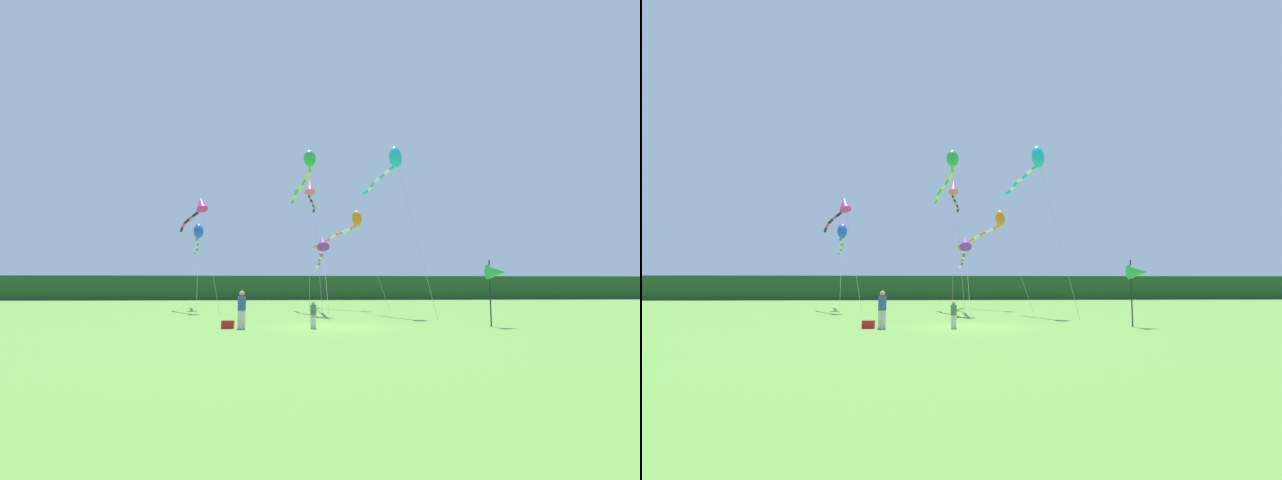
# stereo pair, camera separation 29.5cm
# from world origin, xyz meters

# --- Properties ---
(ground_plane) EXTENTS (120.00, 120.00, 0.00)m
(ground_plane) POSITION_xyz_m (0.00, 0.00, 0.00)
(ground_plane) COLOR #5B9338
(distant_treeline) EXTENTS (108.00, 2.89, 3.36)m
(distant_treeline) POSITION_xyz_m (0.00, 45.00, 1.68)
(distant_treeline) COLOR #234C23
(distant_treeline) RESTS_ON ground
(person_adult) EXTENTS (0.37, 0.37, 1.68)m
(person_adult) POSITION_xyz_m (-3.99, -0.51, 0.94)
(person_adult) COLOR silver
(person_adult) RESTS_ON ground
(person_child) EXTENTS (0.27, 0.27, 1.23)m
(person_child) POSITION_xyz_m (-0.79, -0.67, 0.69)
(person_child) COLOR silver
(person_child) RESTS_ON ground
(cooler_box) EXTENTS (0.55, 0.43, 0.35)m
(cooler_box) POSITION_xyz_m (-4.60, -0.36, 0.17)
(cooler_box) COLOR red
(cooler_box) RESTS_ON ground
(banner_flag_pole) EXTENTS (0.90, 0.70, 3.11)m
(banner_flag_pole) POSITION_xyz_m (7.91, -0.35, 2.53)
(banner_flag_pole) COLOR black
(banner_flag_pole) RESTS_ON ground
(kite_rainbow) EXTENTS (1.27, 9.79, 11.54)m
(kite_rainbow) POSITION_xyz_m (0.06, 18.88, 10.56)
(kite_rainbow) COLOR #B2B2B2
(kite_rainbow) RESTS_ON ground
(kite_green) EXTENTS (2.00, 10.25, 11.82)m
(kite_green) POSITION_xyz_m (-0.51, 11.93, 10.76)
(kite_green) COLOR #B2B2B2
(kite_green) RESTS_ON ground
(kite_magenta) EXTENTS (4.66, 8.54, 8.79)m
(kite_magenta) POSITION_xyz_m (-8.68, 13.69, 7.89)
(kite_magenta) COLOR #B2B2B2
(kite_magenta) RESTS_ON ground
(kite_purple) EXTENTS (0.83, 9.15, 5.39)m
(kite_purple) POSITION_xyz_m (0.35, 8.80, 4.53)
(kite_purple) COLOR #B2B2B2
(kite_purple) RESTS_ON ground
(kite_orange) EXTENTS (5.35, 7.80, 8.25)m
(kite_orange) POSITION_xyz_m (3.39, 16.35, 7.18)
(kite_orange) COLOR #B2B2B2
(kite_orange) RESTS_ON ground
(kite_blue) EXTENTS (2.21, 9.71, 7.19)m
(kite_blue) POSITION_xyz_m (-9.34, 17.25, 6.21)
(kite_blue) COLOR #B2B2B2
(kite_blue) RESTS_ON ground
(kite_cyan) EXTENTS (3.02, 7.55, 11.23)m
(kite_cyan) POSITION_xyz_m (5.02, 8.09, 10.22)
(kite_cyan) COLOR #B2B2B2
(kite_cyan) RESTS_ON ground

